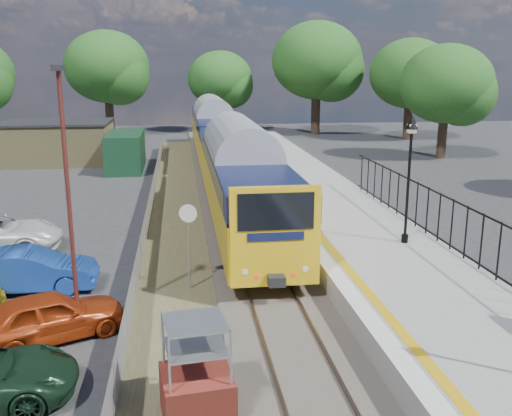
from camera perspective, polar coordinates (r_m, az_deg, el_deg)
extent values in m
plane|color=#2D2D30|center=(14.96, 3.74, -14.38)|extent=(120.00, 120.00, 0.00)
cube|color=#473F38|center=(24.09, -0.92, -2.95)|extent=(3.40, 80.00, 0.20)
cube|color=#4C472D|center=(22.06, -7.83, -4.88)|extent=(2.60, 70.00, 0.06)
cube|color=brown|center=(23.99, -2.63, -2.74)|extent=(0.07, 80.00, 0.14)
cube|color=brown|center=(24.15, 0.78, -2.61)|extent=(0.07, 80.00, 0.14)
cube|color=gray|center=(22.98, 10.15, -3.10)|extent=(5.00, 70.00, 0.90)
cube|color=silver|center=(22.28, 4.67, -2.24)|extent=(0.50, 70.00, 0.01)
cube|color=gold|center=(22.39, 5.92, -2.19)|extent=(0.30, 70.00, 0.01)
cylinder|color=black|center=(21.39, 14.65, -2.95)|extent=(0.24, 0.24, 0.30)
cylinder|color=black|center=(20.94, 14.95, 1.91)|extent=(0.10, 0.10, 3.70)
cube|color=black|center=(20.64, 15.29, 7.21)|extent=(0.08, 0.08, 0.30)
cube|color=beige|center=(20.62, 15.32, 7.68)|extent=(0.26, 0.26, 0.30)
cone|color=black|center=(20.60, 15.36, 8.31)|extent=(0.44, 0.44, 0.50)
cube|color=black|center=(18.50, 22.59, -1.05)|extent=(0.05, 26.00, 0.05)
cube|color=#948653|center=(46.20, -19.33, 6.17)|extent=(8.00, 6.00, 3.00)
cube|color=black|center=(46.03, -19.49, 8.08)|extent=(8.20, 6.20, 0.15)
cube|color=#143721|center=(41.48, -12.90, 5.53)|extent=(2.40, 6.00, 2.60)
cylinder|color=#332319|center=(63.54, -14.40, 8.81)|extent=(0.88, 0.88, 3.85)
ellipsoid|color=#1A4E1A|center=(63.33, -14.69, 13.51)|extent=(8.80, 8.80, 7.48)
cylinder|color=#332319|center=(65.30, -3.55, 9.03)|extent=(0.72, 0.72, 3.15)
ellipsoid|color=#1A4E1A|center=(65.08, -3.60, 12.78)|extent=(7.20, 7.20, 6.12)
cylinder|color=#332319|center=(62.84, 5.97, 9.27)|extent=(0.96, 0.96, 4.20)
ellipsoid|color=#1A4E1A|center=(62.65, 6.11, 14.47)|extent=(9.60, 9.60, 8.16)
cylinder|color=#332319|center=(59.64, 14.91, 8.30)|extent=(0.80, 0.80, 3.50)
ellipsoid|color=#1A4E1A|center=(59.41, 15.20, 12.86)|extent=(8.00, 8.00, 6.80)
cylinder|color=#332319|center=(47.94, 18.10, 6.62)|extent=(0.72, 0.72, 3.15)
ellipsoid|color=#1A4E1A|center=(47.64, 18.49, 11.71)|extent=(7.20, 7.20, 6.12)
cube|color=gold|center=(26.58, -1.69, 2.19)|extent=(2.80, 20.00, 1.90)
cube|color=#10173C|center=(26.35, -1.71, 4.96)|extent=(2.82, 20.00, 0.90)
cube|color=black|center=(26.35, -1.71, 4.96)|extent=(2.82, 18.00, 0.70)
cube|color=black|center=(26.84, -1.67, -0.28)|extent=(2.00, 18.00, 0.45)
cube|color=gold|center=(46.88, -4.34, 7.25)|extent=(2.80, 20.00, 1.90)
cube|color=#10173C|center=(46.75, -4.37, 8.83)|extent=(2.82, 20.00, 0.90)
cube|color=black|center=(46.75, -4.37, 8.83)|extent=(2.82, 18.00, 0.70)
cube|color=black|center=(47.03, -4.32, 5.82)|extent=(2.00, 18.00, 0.45)
cube|color=black|center=(16.41, 2.01, -0.36)|extent=(2.24, 0.04, 1.10)
cube|color=maroon|center=(12.30, -5.91, -18.31)|extent=(1.56, 1.56, 1.07)
cylinder|color=#999EA3|center=(18.52, -6.71, -4.39)|extent=(0.06, 0.06, 2.59)
cylinder|color=silver|center=(18.11, -6.82, -0.54)|extent=(0.57, 0.17, 0.58)
cylinder|color=#52201B|center=(15.75, -18.17, 0.08)|extent=(0.12, 0.12, 7.01)
cube|color=black|center=(15.34, -19.19, 13.09)|extent=(0.25, 0.50, 0.15)
imported|color=#A5350F|center=(16.32, -19.92, -10.14)|extent=(4.20, 3.07, 1.33)
imported|color=#193E96|center=(19.94, -21.67, -5.81)|extent=(4.25, 1.56, 1.39)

